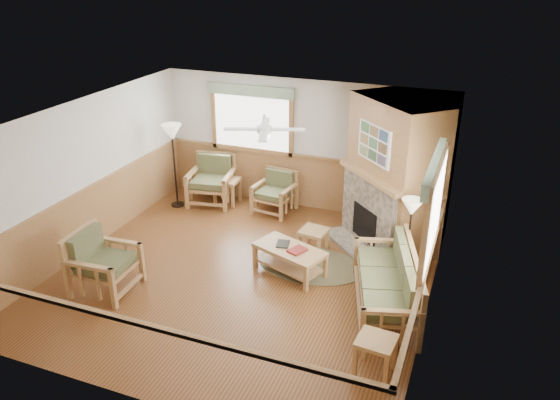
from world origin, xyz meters
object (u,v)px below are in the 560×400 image
(armchair_left, at_px, (104,262))
(floor_lamp_left, at_px, (175,166))
(footstool, at_px, (314,240))
(sofa, at_px, (385,281))
(end_table_sofa, at_px, (375,356))
(floor_lamp_right, at_px, (408,241))
(coffee_table, at_px, (290,261))
(armchair_back_right, at_px, (274,193))
(end_table_chairs, at_px, (227,191))
(armchair_back_left, at_px, (211,181))

(armchair_left, height_order, floor_lamp_left, floor_lamp_left)
(footstool, bearing_deg, sofa, -40.76)
(armchair_left, xyz_separation_m, end_table_sofa, (4.39, -0.35, -0.23))
(floor_lamp_right, bearing_deg, coffee_table, -165.67)
(armchair_back_right, relative_size, floor_lamp_left, 0.47)
(floor_lamp_left, distance_m, floor_lamp_right, 5.17)
(footstool, xyz_separation_m, floor_lamp_right, (1.72, -0.44, 0.53))
(coffee_table, relative_size, floor_lamp_left, 0.66)
(armchair_back_right, relative_size, end_table_chairs, 1.52)
(sofa, bearing_deg, armchair_back_left, -137.25)
(armchair_back_left, distance_m, footstool, 2.95)
(armchair_left, relative_size, floor_lamp_right, 0.68)
(coffee_table, relative_size, floor_lamp_right, 0.82)
(armchair_left, distance_m, floor_lamp_left, 3.30)
(sofa, xyz_separation_m, armchair_left, (-4.22, -1.09, 0.03))
(end_table_sofa, bearing_deg, floor_lamp_left, 144.62)
(end_table_sofa, bearing_deg, armchair_left, 175.39)
(floor_lamp_left, bearing_deg, floor_lamp_right, -13.69)
(armchair_back_left, xyz_separation_m, footstool, (2.68, -1.19, -0.31))
(armchair_back_left, distance_m, end_table_chairs, 0.41)
(floor_lamp_right, bearing_deg, floor_lamp_left, 166.31)
(footstool, distance_m, floor_lamp_right, 1.85)
(sofa, bearing_deg, armchair_back_right, -149.05)
(coffee_table, bearing_deg, footstool, 102.02)
(floor_lamp_left, relative_size, floor_lamp_right, 1.23)
(sofa, bearing_deg, floor_lamp_left, -130.00)
(armchair_back_right, distance_m, footstool, 1.80)
(floor_lamp_left, height_order, floor_lamp_right, floor_lamp_left)
(end_table_sofa, xyz_separation_m, floor_lamp_right, (0.00, 2.34, 0.47))
(footstool, relative_size, floor_lamp_left, 0.26)
(sofa, height_order, armchair_back_left, armchair_back_left)
(floor_lamp_left, bearing_deg, armchair_back_right, 13.03)
(armchair_left, xyz_separation_m, end_table_chairs, (0.32, 3.70, -0.22))
(armchair_left, relative_size, footstool, 2.18)
(sofa, distance_m, armchair_back_right, 3.82)
(end_table_chairs, height_order, end_table_sofa, end_table_chairs)
(armchair_left, distance_m, end_table_chairs, 3.72)
(armchair_back_right, bearing_deg, sofa, -35.86)
(sofa, xyz_separation_m, armchair_back_right, (-2.81, 2.59, -0.05))
(sofa, distance_m, coffee_table, 1.74)
(armchair_back_left, bearing_deg, end_table_sofa, -52.00)
(armchair_back_left, distance_m, coffee_table, 3.32)
(sofa, distance_m, armchair_left, 4.35)
(armchair_back_left, relative_size, armchair_back_right, 1.20)
(coffee_table, bearing_deg, armchair_back_left, 160.47)
(coffee_table, bearing_deg, armchair_left, -129.32)
(footstool, bearing_deg, armchair_left, -137.73)
(armchair_back_right, bearing_deg, floor_lamp_left, -160.18)
(armchair_left, xyz_separation_m, coffee_table, (2.54, 1.52, -0.26))
(sofa, distance_m, end_table_sofa, 1.47)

